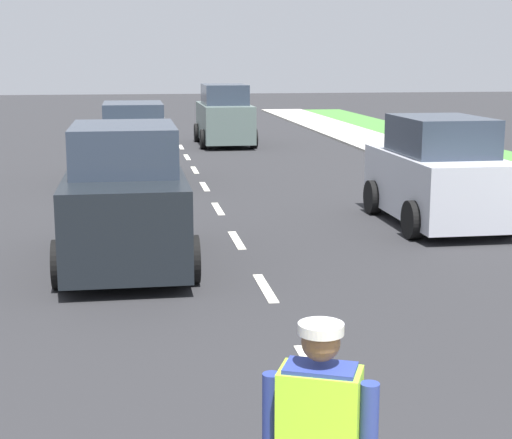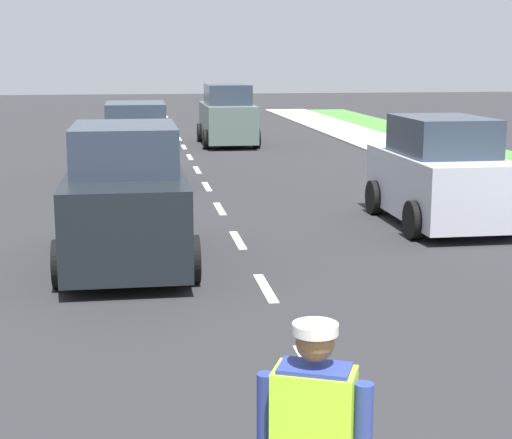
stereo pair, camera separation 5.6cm
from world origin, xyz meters
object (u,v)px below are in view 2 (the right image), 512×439
car_oncoming_second (136,146)px  car_parked_far (439,175)px  car_outgoing_far (227,117)px  car_oncoming_lead (126,200)px

car_oncoming_second → car_parked_far: bearing=-48.1°
car_outgoing_far → car_oncoming_second: bearing=-111.2°
car_oncoming_lead → car_outgoing_far: 17.18m
car_oncoming_lead → car_parked_far: car_oncoming_lead is taller
car_oncoming_second → car_oncoming_lead: bearing=-91.4°
car_outgoing_far → car_oncoming_lead: bearing=-101.7°
car_oncoming_second → car_parked_far: 8.39m
car_oncoming_lead → car_oncoming_second: 8.34m
car_oncoming_second → car_outgoing_far: car_outgoing_far is taller
car_outgoing_far → car_parked_far: bearing=-81.1°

